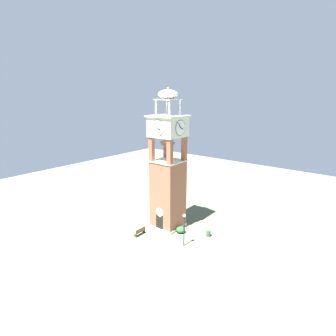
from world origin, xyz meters
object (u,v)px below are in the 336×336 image
object	(u,v)px
park_bench	(140,231)
lamp_post	(184,224)
clock_tower	(168,175)
trash_bin	(208,233)

from	to	relation	value
park_bench	lamp_post	size ratio (longest dim) A/B	0.42
park_bench	lamp_post	xyz separation A→B (m)	(5.58, 1.41, 2.20)
clock_tower	lamp_post	bearing A→B (deg)	-30.35
trash_bin	clock_tower	bearing A→B (deg)	-169.19
park_bench	trash_bin	size ratio (longest dim) A/B	2.01
park_bench	lamp_post	world-z (taller)	lamp_post
park_bench	trash_bin	bearing A→B (deg)	36.86
lamp_post	park_bench	bearing A→B (deg)	-165.87
park_bench	trash_bin	xyz separation A→B (m)	(6.67, 5.00, -0.08)
clock_tower	trash_bin	size ratio (longest dim) A/B	21.81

